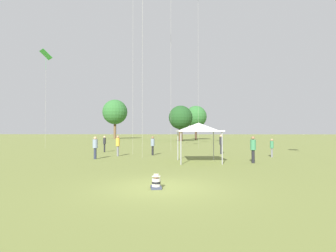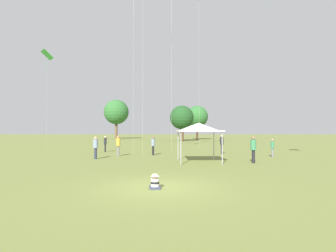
{
  "view_description": "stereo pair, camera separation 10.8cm",
  "coord_description": "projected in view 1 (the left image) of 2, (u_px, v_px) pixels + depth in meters",
  "views": [
    {
      "loc": [
        0.78,
        -10.12,
        2.2
      ],
      "look_at": [
        -0.04,
        6.79,
        2.5
      ],
      "focal_mm": 28.0,
      "sensor_mm": 36.0,
      "label": 1
    },
    {
      "loc": [
        0.89,
        -10.12,
        2.2
      ],
      "look_at": [
        -0.04,
        6.79,
        2.5
      ],
      "focal_mm": 28.0,
      "sensor_mm": 36.0,
      "label": 2
    }
  ],
  "objects": [
    {
      "name": "person_standing_4",
      "position": [
        95.0,
        146.0,
        20.28
      ],
      "size": [
        0.54,
        0.54,
        1.74
      ],
      "rotation": [
        0.0,
        0.0,
        0.74
      ],
      "color": "#282D42",
      "rests_on": "ground"
    },
    {
      "name": "person_standing_6",
      "position": [
        272.0,
        146.0,
        21.65
      ],
      "size": [
        0.39,
        0.39,
        1.53
      ],
      "rotation": [
        0.0,
        0.0,
        5.72
      ],
      "color": "slate",
      "rests_on": "ground"
    },
    {
      "name": "person_standing_0",
      "position": [
        221.0,
        142.0,
        24.59
      ],
      "size": [
        0.41,
        0.41,
        1.82
      ],
      "rotation": [
        0.0,
        0.0,
        1.89
      ],
      "color": "black",
      "rests_on": "ground"
    },
    {
      "name": "person_standing_3",
      "position": [
        153.0,
        144.0,
        23.44
      ],
      "size": [
        0.44,
        0.44,
        1.69
      ],
      "rotation": [
        0.0,
        0.0,
        2.78
      ],
      "color": "black",
      "rests_on": "ground"
    },
    {
      "name": "person_standing_2",
      "position": [
        104.0,
        142.0,
        26.91
      ],
      "size": [
        0.35,
        0.35,
        1.66
      ],
      "rotation": [
        0.0,
        0.0,
        1.85
      ],
      "color": "black",
      "rests_on": "ground"
    },
    {
      "name": "canopy_tent",
      "position": [
        198.0,
        127.0,
        18.31
      ],
      "size": [
        3.23,
        3.23,
        2.76
      ],
      "rotation": [
        0.0,
        0.0,
        0.08
      ],
      "color": "white",
      "rests_on": "ground"
    },
    {
      "name": "kite_0",
      "position": [
        46.0,
        56.0,
        33.07
      ],
      "size": [
        1.89,
        1.88,
        12.34
      ],
      "rotation": [
        0.0,
        0.0,
        1.58
      ],
      "color": "green",
      "rests_on": "ground"
    },
    {
      "name": "ground_plane",
      "position": [
        161.0,
        188.0,
        10.11
      ],
      "size": [
        300.0,
        300.0,
        0.0
      ],
      "primitive_type": "plane",
      "color": "olive"
    },
    {
      "name": "seated_toddler",
      "position": [
        156.0,
        183.0,
        9.88
      ],
      "size": [
        0.47,
        0.55,
        0.57
      ],
      "rotation": [
        0.0,
        0.0,
        0.18
      ],
      "color": "#383D56",
      "rests_on": "ground"
    },
    {
      "name": "distant_tree_1",
      "position": [
        181.0,
        118.0,
        55.22
      ],
      "size": [
        5.02,
        5.02,
        7.52
      ],
      "color": "brown",
      "rests_on": "ground"
    },
    {
      "name": "person_standing_5",
      "position": [
        253.0,
        147.0,
        17.77
      ],
      "size": [
        0.5,
        0.5,
        1.82
      ],
      "rotation": [
        0.0,
        0.0,
        0.43
      ],
      "color": "black",
      "rests_on": "ground"
    },
    {
      "name": "distant_tree_2",
      "position": [
        196.0,
        117.0,
        64.41
      ],
      "size": [
        5.32,
        5.32,
        8.33
      ],
      "color": "#473323",
      "rests_on": "ground"
    },
    {
      "name": "person_standing_1",
      "position": [
        118.0,
        144.0,
        22.59
      ],
      "size": [
        0.47,
        0.47,
        1.78
      ],
      "rotation": [
        0.0,
        0.0,
        2.47
      ],
      "color": "slate",
      "rests_on": "ground"
    },
    {
      "name": "distant_tree_0",
      "position": [
        115.0,
        112.0,
        70.36
      ],
      "size": [
        6.63,
        6.63,
        10.57
      ],
      "color": "brown",
      "rests_on": "ground"
    }
  ]
}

